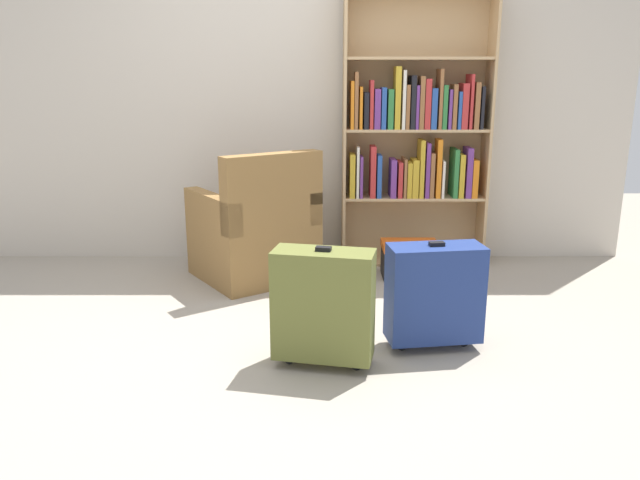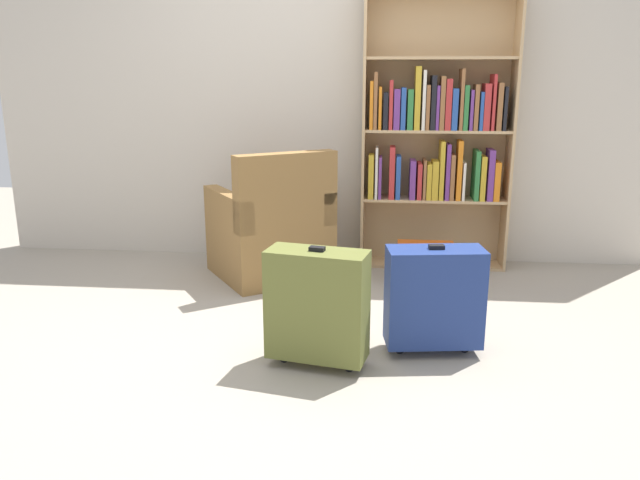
{
  "view_description": "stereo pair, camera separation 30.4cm",
  "coord_description": "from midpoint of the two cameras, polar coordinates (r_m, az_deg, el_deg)",
  "views": [
    {
      "loc": [
        0.16,
        -3.0,
        1.38
      ],
      "look_at": [
        0.16,
        0.12,
        0.55
      ],
      "focal_mm": 34.8,
      "sensor_mm": 36.0,
      "label": 1
    },
    {
      "loc": [
        0.46,
        -2.98,
        1.38
      ],
      "look_at": [
        0.16,
        0.12,
        0.55
      ],
      "focal_mm": 34.8,
      "sensor_mm": 36.0,
      "label": 2
    }
  ],
  "objects": [
    {
      "name": "bookshelf",
      "position": [
        4.59,
        12.57,
        9.47
      ],
      "size": [
        1.05,
        0.26,
        1.98
      ],
      "color": "tan",
      "rests_on": "ground"
    },
    {
      "name": "suitcase_navy_blue",
      "position": [
        3.21,
        13.14,
        -5.16
      ],
      "size": [
        0.5,
        0.27,
        0.57
      ],
      "color": "navy",
      "rests_on": "ground"
    },
    {
      "name": "storage_box",
      "position": [
        4.37,
        11.67,
        -1.96
      ],
      "size": [
        0.39,
        0.27,
        0.25
      ],
      "color": "black",
      "rests_on": "ground"
    },
    {
      "name": "suitcase_olive",
      "position": [
        2.98,
        2.67,
        -6.02
      ],
      "size": [
        0.51,
        0.29,
        0.6
      ],
      "color": "brown",
      "rests_on": "ground"
    },
    {
      "name": "back_wall",
      "position": [
        4.73,
        1.9,
        13.95
      ],
      "size": [
        4.98,
        0.1,
        2.6
      ],
      "primitive_type": "cube",
      "color": "beige",
      "rests_on": "ground"
    },
    {
      "name": "ground_plane",
      "position": [
        3.31,
        -0.31,
        -9.73
      ],
      "size": [
        8.72,
        8.72,
        0.0
      ],
      "primitive_type": "plane",
      "color": "#9E9384"
    },
    {
      "name": "armchair",
      "position": [
        4.32,
        -2.47,
        0.64
      ],
      "size": [
        0.97,
        0.97,
        0.9
      ],
      "color": "olive",
      "rests_on": "ground"
    },
    {
      "name": "mug",
      "position": [
        4.24,
        5.47,
        -3.46
      ],
      "size": [
        0.12,
        0.08,
        0.1
      ],
      "color": "#1E7F4C",
      "rests_on": "ground"
    }
  ]
}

